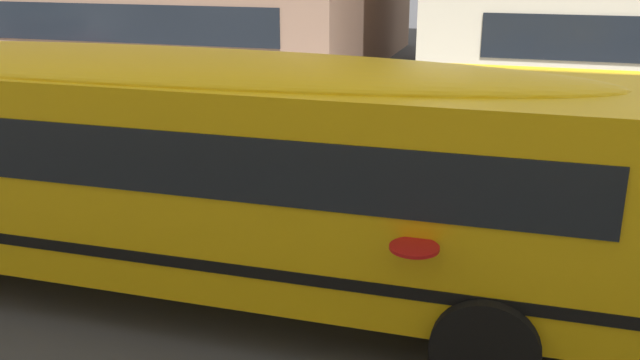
{
  "coord_description": "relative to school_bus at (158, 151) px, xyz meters",
  "views": [
    {
      "loc": [
        3.81,
        -8.82,
        3.91
      ],
      "look_at": [
        1.45,
        -0.93,
        1.21
      ],
      "focal_mm": 39.2,
      "sensor_mm": 36.0,
      "label": 1
    }
  ],
  "objects": [
    {
      "name": "sidewalk_far",
      "position": [
        0.24,
        9.67,
        -1.69
      ],
      "size": [
        120.0,
        3.0,
        0.01
      ],
      "primitive_type": "cube",
      "color": "gray",
      "rests_on": "ground_plane"
    },
    {
      "name": "lane_centreline",
      "position": [
        0.24,
        1.85,
        -1.7
      ],
      "size": [
        110.0,
        0.16,
        0.01
      ],
      "primitive_type": "cube",
      "color": "silver",
      "rests_on": "ground_plane"
    },
    {
      "name": "ground_plane",
      "position": [
        0.24,
        1.85,
        -1.7
      ],
      "size": [
        400.0,
        400.0,
        0.0
      ],
      "primitive_type": "plane",
      "color": "#424244"
    },
    {
      "name": "school_bus",
      "position": [
        0.0,
        0.0,
        0.0
      ],
      "size": [
        12.79,
        3.03,
        2.86
      ],
      "rotation": [
        0.0,
        0.0,
        -0.0
      ],
      "color": "yellow",
      "rests_on": "ground_plane"
    }
  ]
}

